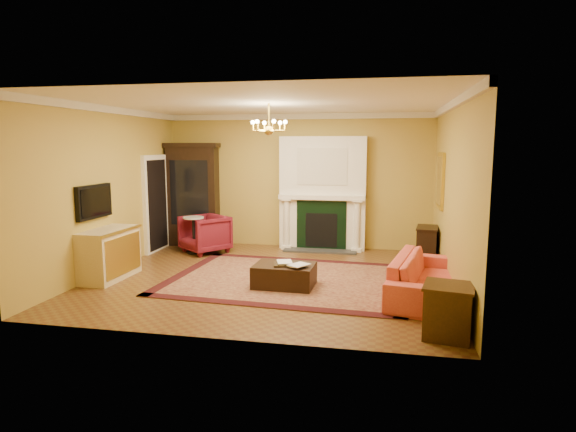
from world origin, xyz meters
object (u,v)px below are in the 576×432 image
(wingback_armchair, at_px, (205,232))
(console_table, at_px, (427,246))
(leather_ottoman, at_px, (284,275))
(commode, at_px, (109,254))
(pedestal_table, at_px, (194,232))
(coral_sofa, at_px, (424,270))
(china_cabinet, at_px, (194,197))
(end_table, at_px, (448,312))

(wingback_armchair, bearing_deg, console_table, 36.37)
(console_table, bearing_deg, leather_ottoman, -132.86)
(commode, distance_m, leather_ottoman, 3.10)
(wingback_armchair, distance_m, pedestal_table, 0.23)
(coral_sofa, bearing_deg, china_cabinet, 69.56)
(pedestal_table, bearing_deg, console_table, -0.51)
(pedestal_table, height_order, commode, commode)
(coral_sofa, bearing_deg, pedestal_table, 76.06)
(commode, relative_size, console_table, 1.65)
(commode, bearing_deg, pedestal_table, 74.33)
(wingback_armchair, height_order, leather_ottoman, wingback_armchair)
(pedestal_table, bearing_deg, coral_sofa, -25.28)
(china_cabinet, distance_m, end_table, 6.97)
(china_cabinet, distance_m, coral_sofa, 5.88)
(wingback_armchair, height_order, end_table, wingback_armchair)
(china_cabinet, bearing_deg, console_table, -15.87)
(coral_sofa, distance_m, console_table, 2.15)
(commode, xyz_separation_m, coral_sofa, (5.29, 0.00, -0.01))
(china_cabinet, xyz_separation_m, leather_ottoman, (2.76, -2.97, -0.93))
(wingback_armchair, height_order, pedestal_table, wingback_armchair)
(commode, distance_m, coral_sofa, 5.29)
(pedestal_table, distance_m, console_table, 4.83)
(china_cabinet, distance_m, console_table, 5.32)
(commode, bearing_deg, leather_ottoman, 3.50)
(china_cabinet, xyz_separation_m, end_table, (5.12, -4.65, -0.82))
(pedestal_table, bearing_deg, commode, -107.22)
(console_table, bearing_deg, wingback_armchair, -174.89)
(china_cabinet, height_order, pedestal_table, china_cabinet)
(leather_ottoman, bearing_deg, coral_sofa, -0.87)
(end_table, distance_m, console_table, 3.71)
(wingback_armchair, bearing_deg, leather_ottoman, -6.43)
(wingback_armchair, relative_size, commode, 0.76)
(pedestal_table, relative_size, end_table, 1.27)
(console_table, bearing_deg, pedestal_table, -173.49)
(china_cabinet, height_order, commode, china_cabinet)
(china_cabinet, distance_m, commode, 3.17)
(leather_ottoman, bearing_deg, commode, -176.26)
(china_cabinet, relative_size, leather_ottoman, 2.33)
(coral_sofa, bearing_deg, end_table, -163.02)
(end_table, bearing_deg, wingback_armchair, 139.75)
(wingback_armchair, bearing_deg, pedestal_table, -112.98)
(end_table, relative_size, console_table, 0.87)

